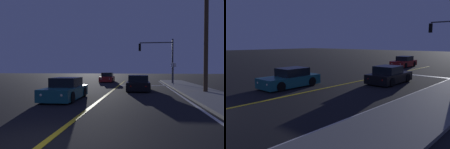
# 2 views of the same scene
# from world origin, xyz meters

# --- Properties ---
(sidewalk_right) EXTENTS (3.20, 37.51, 0.15)m
(sidewalk_right) POSITION_xyz_m (7.04, 10.42, 0.07)
(sidewalk_right) COLOR slate
(sidewalk_right) RESTS_ON ground
(lane_line_center) EXTENTS (0.20, 35.43, 0.01)m
(lane_line_center) POSITION_xyz_m (0.00, 10.42, 0.01)
(lane_line_center) COLOR gold
(lane_line_center) RESTS_ON ground
(lane_line_edge_right) EXTENTS (0.16, 35.43, 0.01)m
(lane_line_edge_right) POSITION_xyz_m (5.19, 10.42, 0.01)
(lane_line_edge_right) COLOR silver
(lane_line_edge_right) RESTS_ON ground
(stop_bar) EXTENTS (5.44, 0.50, 0.01)m
(stop_bar) POSITION_xyz_m (2.72, 19.34, 0.01)
(stop_bar) COLOR silver
(stop_bar) RESTS_ON ground
(car_lead_oncoming_teal) EXTENTS (1.92, 4.33, 1.34)m
(car_lead_oncoming_teal) POSITION_xyz_m (-2.19, 7.82, 0.58)
(car_lead_oncoming_teal) COLOR #195960
(car_lead_oncoming_teal) RESTS_ON ground
(car_following_oncoming_red) EXTENTS (2.03, 4.48, 1.34)m
(car_following_oncoming_red) POSITION_xyz_m (-2.40, 25.81, 0.58)
(car_following_oncoming_red) COLOR maroon
(car_following_oncoming_red) RESTS_ON ground
(car_far_approaching_black) EXTENTS (2.03, 4.21, 1.34)m
(car_far_approaching_black) POSITION_xyz_m (2.21, 13.85, 0.58)
(car_far_approaching_black) COLOR black
(car_far_approaching_black) RESTS_ON ground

